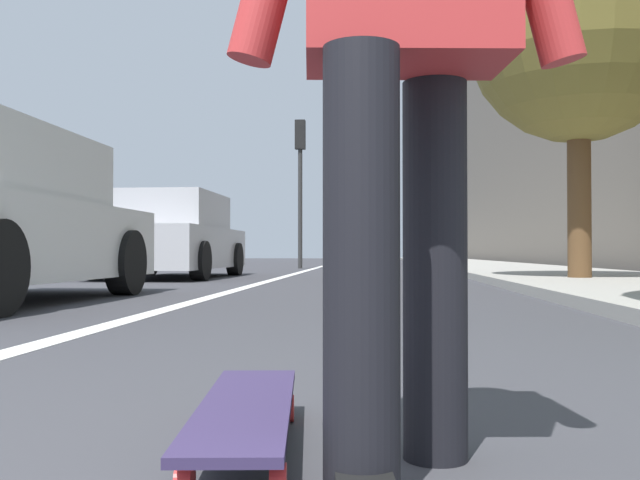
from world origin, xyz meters
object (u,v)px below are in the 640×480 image
(skater_person, at_px, (404,7))
(parked_car_mid, at_px, (171,238))
(skateboard, at_px, (246,412))
(traffic_light, at_px, (300,166))
(street_tree_mid, at_px, (578,35))

(skater_person, xyz_separation_m, parked_car_mid, (10.66, 3.61, -0.23))
(skateboard, relative_size, traffic_light, 0.21)
(skater_person, relative_size, parked_car_mid, 0.40)
(skater_person, xyz_separation_m, street_tree_mid, (8.36, -2.73, 2.48))
(skateboard, bearing_deg, traffic_light, 5.61)
(skater_person, distance_m, street_tree_mid, 9.14)
(skater_person, height_order, parked_car_mid, skater_person)
(skateboard, relative_size, skater_person, 0.52)
(skater_person, distance_m, traffic_light, 18.01)
(parked_car_mid, bearing_deg, skater_person, -161.31)
(skateboard, bearing_deg, skater_person, -113.40)
(skateboard, xyz_separation_m, parked_car_mid, (10.51, 3.26, 0.61))
(skater_person, distance_m, parked_car_mid, 11.26)
(skateboard, distance_m, skater_person, 0.92)
(skater_person, height_order, street_tree_mid, street_tree_mid)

